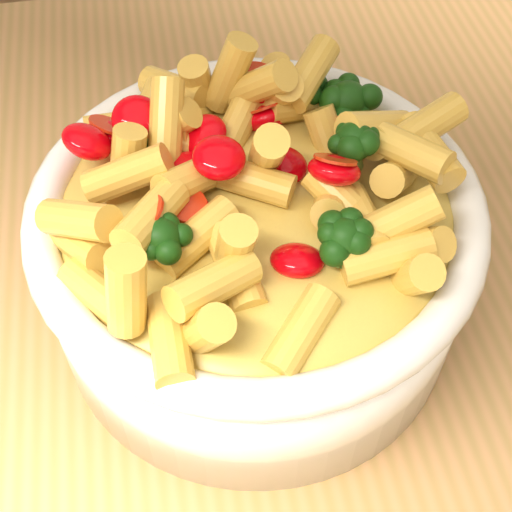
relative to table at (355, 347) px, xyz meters
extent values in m
cube|color=tan|center=(0.00, 0.00, 0.08)|extent=(1.20, 0.80, 0.04)
cylinder|color=white|center=(-0.09, -0.01, 0.15)|extent=(0.26, 0.26, 0.10)
ellipsoid|color=white|center=(-0.09, -0.01, 0.12)|extent=(0.24, 0.24, 0.04)
torus|color=white|center=(-0.09, -0.01, 0.21)|extent=(0.27, 0.27, 0.02)
ellipsoid|color=#EED451|center=(-0.09, -0.01, 0.21)|extent=(0.23, 0.23, 0.03)
camera|label=1|loc=(-0.14, -0.29, 0.51)|focal=50.00mm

